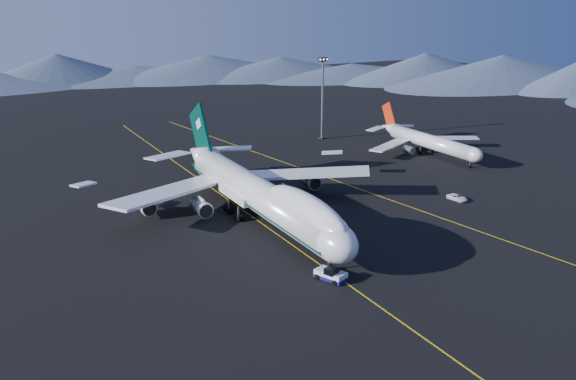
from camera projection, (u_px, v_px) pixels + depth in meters
name	position (u px, v px, depth m)	size (l,w,h in m)	color
ground	(260.00, 222.00, 127.06)	(500.00, 500.00, 0.00)	black
taxiway_line_main	(260.00, 222.00, 127.06)	(0.25, 220.00, 0.01)	gold
taxiway_line_side	(358.00, 188.00, 148.84)	(0.25, 200.00, 0.01)	gold
boeing_747	(259.00, 194.00, 125.39)	(59.62, 72.43, 19.37)	silver
pushback_tug	(331.00, 275.00, 101.23)	(4.35, 5.77, 2.25)	silver
second_jet	(427.00, 141.00, 180.04)	(38.14, 43.09, 12.26)	silver
service_van	(457.00, 198.00, 140.05)	(2.17, 4.70, 1.31)	white
floodlight_mast	(322.00, 98.00, 196.53)	(3.09, 2.32, 24.99)	black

